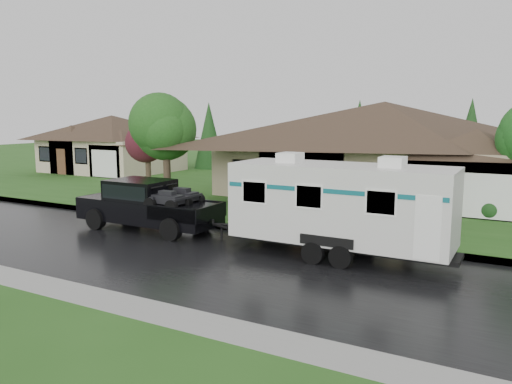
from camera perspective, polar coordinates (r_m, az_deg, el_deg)
ground at (r=19.30m, az=-2.64°, el=-6.06°), size 140.00×140.00×0.00m
road at (r=17.69m, az=-6.05°, el=-7.47°), size 140.00×8.00×0.01m
curb at (r=21.18m, az=0.55°, el=-4.51°), size 140.00×0.50×0.15m
lawn at (r=32.77m, az=11.19°, el=0.05°), size 140.00×26.00×0.15m
house_main at (r=30.69m, az=14.82°, el=5.95°), size 19.44×10.80×6.90m
house_far at (r=44.81m, az=-16.02°, el=5.90°), size 10.80×8.64×5.80m
tree_left_green at (r=27.99m, az=-10.27°, el=7.23°), size 3.58×3.58×5.93m
tree_red at (r=32.65m, az=-12.30°, el=5.49°), size 2.66×2.66×4.40m
shrub_row at (r=26.72m, az=11.57°, el=-0.66°), size 13.60×1.00×1.00m
pickup_truck at (r=22.17m, az=-12.45°, el=-1.25°), size 6.51×2.47×2.17m
travel_trailer at (r=17.57m, az=9.65°, el=-1.28°), size 8.03×2.82×3.60m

